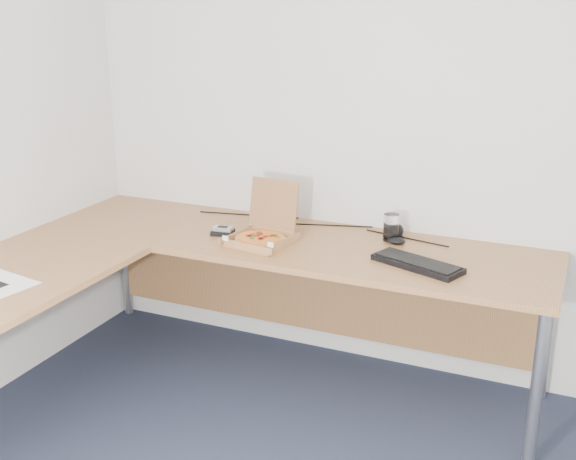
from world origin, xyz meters
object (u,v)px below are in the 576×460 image
at_px(keyboard, 417,264).
at_px(wallet, 223,232).
at_px(drinking_glass, 391,227).
at_px(pizza_box, 262,236).
at_px(desk, 184,264).

height_order(keyboard, wallet, keyboard).
bearing_deg(wallet, keyboard, -19.77).
xyz_separation_m(drinking_glass, keyboard, (0.20, -0.30, -0.05)).
xyz_separation_m(keyboard, wallet, (-0.99, 0.06, -0.00)).
bearing_deg(pizza_box, drinking_glass, 34.34).
bearing_deg(desk, wallet, 90.90).
relative_size(pizza_box, wallet, 2.87).
xyz_separation_m(desk, wallet, (-0.01, 0.37, 0.04)).
bearing_deg(desk, drinking_glass, 38.18).
bearing_deg(drinking_glass, pizza_box, -154.01).
height_order(pizza_box, keyboard, pizza_box).
distance_m(pizza_box, drinking_glass, 0.62).
height_order(pizza_box, drinking_glass, pizza_box).
distance_m(desk, drinking_glass, 0.99).
bearing_deg(drinking_glass, wallet, -163.15).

